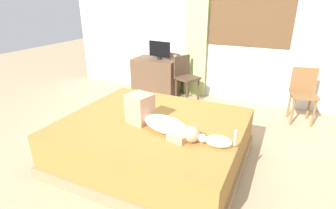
% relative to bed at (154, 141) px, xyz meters
% --- Properties ---
extents(ground_plane, '(16.00, 16.00, 0.00)m').
position_rel_bed_xyz_m(ground_plane, '(-0.02, 0.06, -0.27)').
color(ground_plane, tan).
extents(back_wall_with_window, '(6.40, 0.14, 2.90)m').
position_rel_bed_xyz_m(back_wall_with_window, '(-0.00, 2.59, 1.19)').
color(back_wall_with_window, silver).
rests_on(back_wall_with_window, ground).
extents(bed, '(2.11, 1.80, 0.54)m').
position_rel_bed_xyz_m(bed, '(0.00, 0.00, 0.00)').
color(bed, '#997A56').
rests_on(bed, ground).
extents(person_lying, '(0.94, 0.46, 0.34)m').
position_rel_bed_xyz_m(person_lying, '(0.15, -0.16, 0.39)').
color(person_lying, silver).
rests_on(person_lying, bed).
extents(cat, '(0.36, 0.14, 0.21)m').
position_rel_bed_xyz_m(cat, '(0.83, -0.26, 0.34)').
color(cat, silver).
rests_on(cat, bed).
extents(desk, '(0.90, 0.56, 0.74)m').
position_rel_bed_xyz_m(desk, '(-1.09, 2.19, 0.10)').
color(desk, brown).
rests_on(desk, ground).
extents(tv_monitor, '(0.48, 0.10, 0.35)m').
position_rel_bed_xyz_m(tv_monitor, '(-1.01, 2.19, 0.66)').
color(tv_monitor, black).
rests_on(tv_monitor, desk).
extents(cup, '(0.06, 0.06, 0.09)m').
position_rel_bed_xyz_m(cup, '(-0.70, 2.25, 0.52)').
color(cup, gold).
rests_on(cup, desk).
extents(chair_by_desk, '(0.51, 0.51, 0.86)m').
position_rel_bed_xyz_m(chair_by_desk, '(-0.43, 2.10, 0.24)').
color(chair_by_desk, '#4C3828').
rests_on(chair_by_desk, ground).
extents(chair_spare, '(0.45, 0.45, 0.86)m').
position_rel_bed_xyz_m(chair_spare, '(1.62, 2.03, 0.24)').
color(chair_spare, brown).
rests_on(chair_spare, ground).
extents(curtain_left, '(0.44, 0.06, 2.39)m').
position_rel_bed_xyz_m(curtain_left, '(-0.36, 2.47, 0.93)').
color(curtain_left, '#ADCC75').
rests_on(curtain_left, ground).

